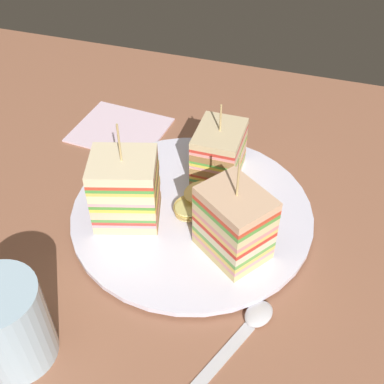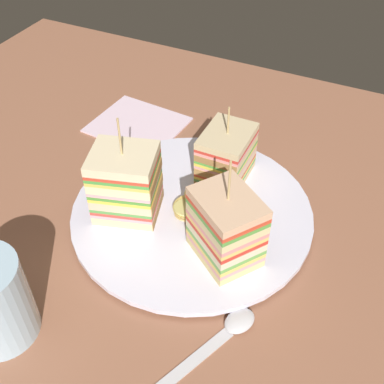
% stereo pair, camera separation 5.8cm
% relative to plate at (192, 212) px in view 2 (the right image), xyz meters
% --- Properties ---
extents(ground_plane, '(1.09, 0.80, 0.02)m').
position_rel_plate_xyz_m(ground_plane, '(0.00, 0.00, -0.02)').
color(ground_plane, '#955E44').
extents(plate, '(0.30, 0.30, 0.01)m').
position_rel_plate_xyz_m(plate, '(0.00, 0.00, 0.00)').
color(plate, white).
rests_on(plate, ground_plane).
extents(sandwich_wedge_0, '(0.09, 0.08, 0.14)m').
position_rel_plate_xyz_m(sandwich_wedge_0, '(-0.07, -0.03, 0.05)').
color(sandwich_wedge_0, beige).
rests_on(sandwich_wedge_0, plate).
extents(sandwich_wedge_1, '(0.09, 0.09, 0.13)m').
position_rel_plate_xyz_m(sandwich_wedge_1, '(0.06, -0.05, 0.05)').
color(sandwich_wedge_1, '#E0C67E').
rests_on(sandwich_wedge_1, plate).
extents(sandwich_wedge_2, '(0.06, 0.08, 0.11)m').
position_rel_plate_xyz_m(sandwich_wedge_2, '(0.01, 0.08, 0.04)').
color(sandwich_wedge_2, '#EAC58C').
rests_on(sandwich_wedge_2, plate).
extents(chip_pile, '(0.07, 0.07, 0.03)m').
position_rel_plate_xyz_m(chip_pile, '(0.01, -0.00, 0.02)').
color(chip_pile, '#F1CB7B').
rests_on(chip_pile, plate).
extents(spoon, '(0.08, 0.15, 0.01)m').
position_rel_plate_xyz_m(spoon, '(0.10, -0.14, -0.00)').
color(spoon, silver).
rests_on(spoon, ground_plane).
extents(napkin, '(0.14, 0.13, 0.01)m').
position_rel_plate_xyz_m(napkin, '(-0.16, 0.14, -0.00)').
color(napkin, silver).
rests_on(napkin, ground_plane).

